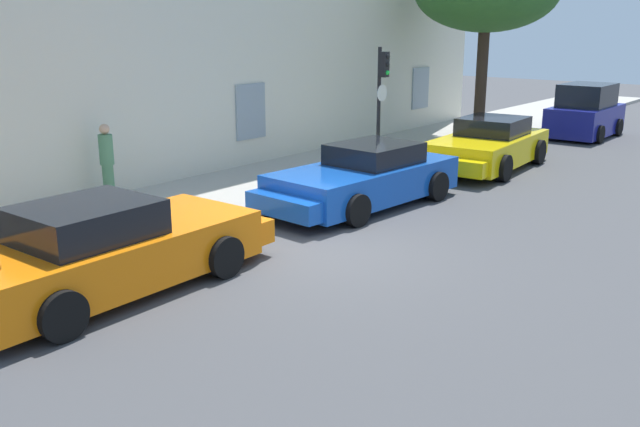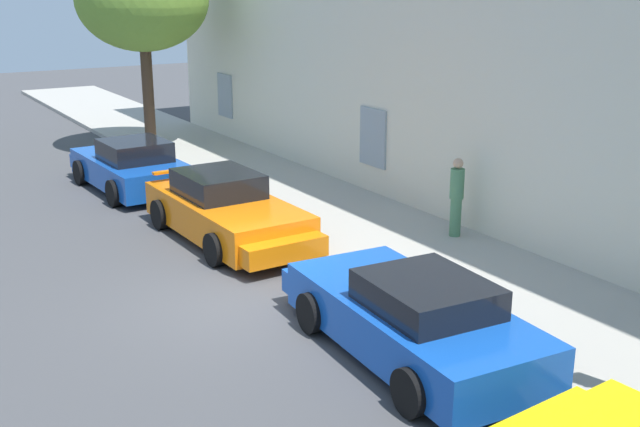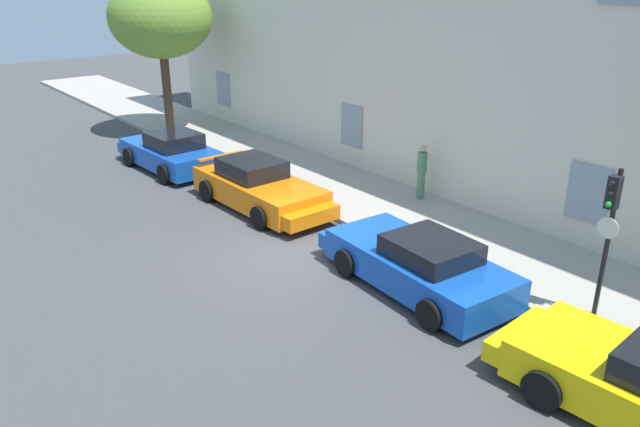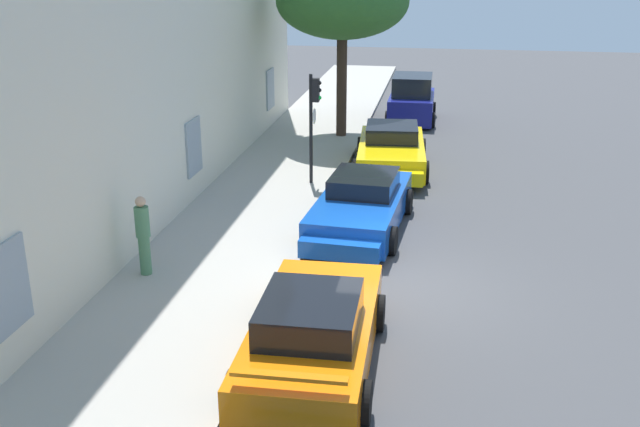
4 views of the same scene
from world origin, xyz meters
TOP-DOWN VIEW (x-y plane):
  - ground_plane at (0.00, 0.00)m, footprint 80.00×80.00m
  - sidewalk at (0.00, 4.19)m, footprint 60.00×3.69m
  - sportscar_yellow_flank at (-3.22, 1.30)m, footprint 5.12×2.24m
  - sportscar_white_middle at (3.06, 1.29)m, footprint 5.15×2.43m
  - sportscar_tail_end at (8.54, 0.94)m, footprint 5.02×2.51m
  - hatchback_parked at (15.94, 0.70)m, footprint 3.52×1.96m
  - tree_midblock at (12.48, 3.10)m, footprint 4.68×4.68m
  - traffic_light at (6.49, 3.06)m, footprint 0.44×0.36m
  - pedestrian_admiring at (-0.55, 5.42)m, footprint 0.41×0.41m

SIDE VIEW (x-z plane):
  - ground_plane at x=0.00m, z-range 0.00..0.00m
  - sidewalk at x=0.00m, z-range 0.00..0.14m
  - sportscar_white_middle at x=3.06m, z-range -0.07..1.27m
  - sportscar_tail_end at x=8.54m, z-range -0.08..1.31m
  - sportscar_yellow_flank at x=-3.22m, z-range -0.09..1.34m
  - hatchback_parked at x=15.94m, z-range -0.10..1.78m
  - pedestrian_admiring at x=-0.55m, z-range 0.18..1.91m
  - traffic_light at x=6.49m, z-range 0.72..3.91m
  - tree_midblock at x=12.48m, z-range 1.86..8.01m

